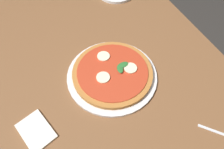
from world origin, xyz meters
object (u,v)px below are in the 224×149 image
at_px(serving_tray, 112,75).
at_px(napkin, 36,131).
at_px(pizza, 113,72).
at_px(dining_table, 103,97).

bearing_deg(serving_tray, napkin, 108.84).
height_order(pizza, napkin, pizza).
bearing_deg(napkin, pizza, -70.98).
bearing_deg(napkin, serving_tray, -71.16).
bearing_deg(napkin, dining_table, -73.24).
xyz_separation_m(dining_table, pizza, (0.03, -0.06, 0.11)).
relative_size(dining_table, napkin, 11.59).
height_order(dining_table, napkin, napkin).
xyz_separation_m(dining_table, serving_tray, (0.03, -0.05, 0.09)).
bearing_deg(pizza, napkin, 109.02).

